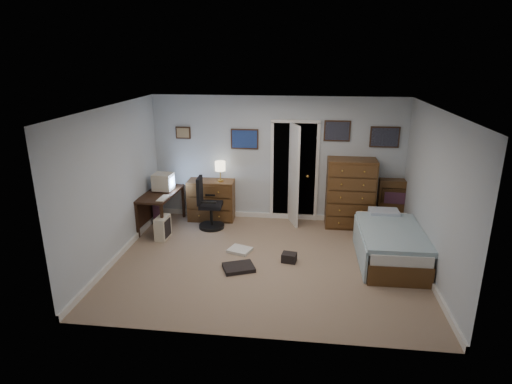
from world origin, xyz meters
The scene contains 15 objects.
floor centered at (0.00, 0.00, -0.01)m, with size 5.00×4.00×0.02m, color gray.
computer_desk centered at (-2.28, 1.26, 0.54)m, with size 0.63×1.25×0.70m.
crt_monitor centered at (-2.18, 1.40, 0.88)m, with size 0.38×0.36×0.34m.
keyboard centered at (-2.02, 0.90, 0.72)m, with size 0.14×0.38×0.02m, color beige.
pc_tower centered at (-2.00, 0.70, 0.21)m, with size 0.21×0.40×0.42m.
office_chair centered at (-1.28, 1.31, 0.40)m, with size 0.52×0.52×1.03m.
media_stack centered at (-2.32, 1.37, 0.39)m, with size 0.16×0.16×0.78m, color maroon.
low_dresser centered at (-1.32, 1.77, 0.41)m, with size 0.93×0.46×0.82m, color #57371B.
table_lamp centered at (-1.12, 1.77, 1.12)m, with size 0.21×0.21×0.40m.
doorway centered at (0.35, 2.27, 1.00)m, with size 0.96×1.12×2.05m.
tall_dresser centered at (1.45, 1.75, 0.68)m, with size 0.92×0.54×1.36m, color #57371B.
headboard_bookcase centered at (2.54, 1.86, 0.50)m, with size 1.06×0.33×0.94m.
bed centered at (1.99, 0.34, 0.29)m, with size 1.02×1.87×0.61m.
wall_posters centered at (0.57, 1.98, 1.75)m, with size 4.38×0.04×0.60m.
floor_clutter centered at (-0.23, -0.06, 0.04)m, with size 1.22×1.11×0.15m.
Camera 1 is at (0.58, -6.32, 3.26)m, focal length 30.00 mm.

